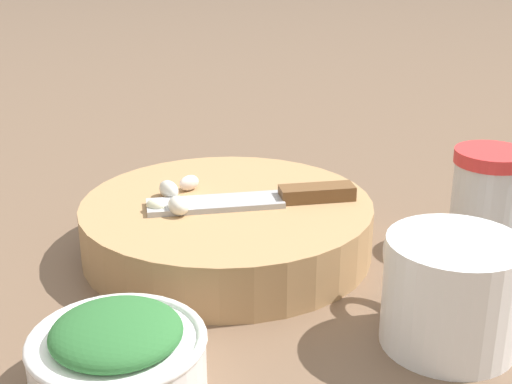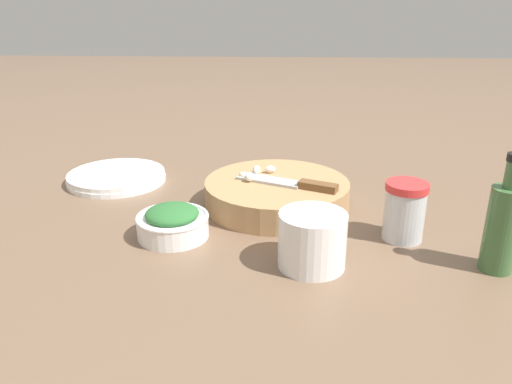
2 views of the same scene
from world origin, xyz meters
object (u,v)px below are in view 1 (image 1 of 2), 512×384
at_px(garlic_cloves, 174,195).
at_px(herb_bowl, 118,352).
at_px(coffee_mug, 450,291).
at_px(chef_knife, 264,198).
at_px(spice_jar, 487,199).
at_px(cutting_board, 227,226).

xyz_separation_m(garlic_cloves, herb_bowl, (0.12, 0.16, -0.03)).
xyz_separation_m(garlic_cloves, coffee_mug, (-0.09, 0.24, -0.01)).
height_order(chef_knife, coffee_mug, coffee_mug).
bearing_deg(chef_knife, coffee_mug, -149.28).
bearing_deg(garlic_cloves, chef_knife, 146.04).
xyz_separation_m(chef_knife, coffee_mug, (-0.03, 0.19, -0.01)).
height_order(spice_jar, coffee_mug, spice_jar).
height_order(cutting_board, herb_bowl, herb_bowl).
xyz_separation_m(herb_bowl, coffee_mug, (-0.22, 0.08, 0.02)).
xyz_separation_m(herb_bowl, spice_jar, (-0.36, -0.01, 0.02)).
bearing_deg(chef_knife, herb_bowl, 144.14).
xyz_separation_m(chef_knife, herb_bowl, (0.19, 0.11, -0.03)).
bearing_deg(herb_bowl, chef_knife, -149.16).
xyz_separation_m(spice_jar, coffee_mug, (0.15, 0.09, -0.01)).
height_order(chef_knife, herb_bowl, chef_knife).
distance_m(cutting_board, garlic_cloves, 0.06).
xyz_separation_m(cutting_board, chef_knife, (-0.03, 0.02, 0.03)).
relative_size(herb_bowl, coffee_mug, 0.91).
xyz_separation_m(chef_knife, garlic_cloves, (0.07, -0.05, 0.00)).
bearing_deg(herb_bowl, garlic_cloves, -127.86).
bearing_deg(spice_jar, garlic_cloves, -31.71).
relative_size(cutting_board, spice_jar, 2.79).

